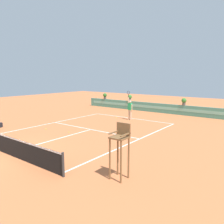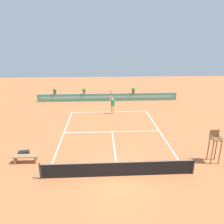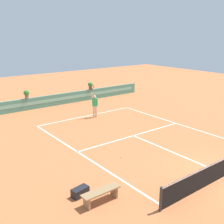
{
  "view_description": "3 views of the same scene",
  "coord_description": "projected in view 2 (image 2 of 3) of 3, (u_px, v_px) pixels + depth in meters",
  "views": [
    {
      "loc": [
        10.84,
        -5.36,
        3.9
      ],
      "look_at": [
        0.13,
        8.8,
        1.0
      ],
      "focal_mm": 35.72,
      "sensor_mm": 36.0,
      "label": 1
    },
    {
      "loc": [
        -0.94,
        -10.62,
        7.45
      ],
      "look_at": [
        0.13,
        8.8,
        1.0
      ],
      "focal_mm": 34.48,
      "sensor_mm": 36.0,
      "label": 2
    },
    {
      "loc": [
        -11.16,
        -5.9,
        6.3
      ],
      "look_at": [
        0.13,
        8.8,
        1.0
      ],
      "focal_mm": 44.59,
      "sensor_mm": 36.0,
      "label": 3
    }
  ],
  "objects": [
    {
      "name": "tennis_ball_mid_court",
      "position": [
        106.0,
        140.0,
        16.95
      ],
      "size": [
        0.07,
        0.07,
        0.07
      ],
      "primitive_type": "sphere",
      "color": "#CCE033",
      "rests_on": "ground"
    },
    {
      "name": "back_wall_barrier",
      "position": [
        108.0,
        97.0,
        27.83
      ],
      "size": [
        18.0,
        0.21,
        1.0
      ],
      "color": "#4C8E7A",
      "rests_on": "ground"
    },
    {
      "name": "potted_plant_left",
      "position": [
        84.0,
        91.0,
        27.39
      ],
      "size": [
        0.48,
        0.48,
        0.72
      ],
      "color": "gray",
      "rests_on": "back_wall_barrier"
    },
    {
      "name": "potted_plant_right",
      "position": [
        133.0,
        90.0,
        27.72
      ],
      "size": [
        0.48,
        0.48,
        0.72
      ],
      "color": "#514C47",
      "rests_on": "back_wall_barrier"
    },
    {
      "name": "tennis_ball_near_baseline",
      "position": [
        99.0,
        114.0,
        22.93
      ],
      "size": [
        0.07,
        0.07,
        0.07
      ],
      "primitive_type": "sphere",
      "color": "#CCE033",
      "rests_on": "ground"
    },
    {
      "name": "potted_plant_far_left",
      "position": [
        55.0,
        91.0,
        27.2
      ],
      "size": [
        0.48,
        0.48,
        0.72
      ],
      "color": "#514C47",
      "rests_on": "back_wall_barrier"
    },
    {
      "name": "tennis_ball_by_sideline",
      "position": [
        79.0,
        143.0,
        16.49
      ],
      "size": [
        0.07,
        0.07,
        0.07
      ],
      "primitive_type": "sphere",
      "color": "#CCE033",
      "rests_on": "ground"
    },
    {
      "name": "umpire_chair",
      "position": [
        215.0,
        143.0,
        13.55
      ],
      "size": [
        0.6,
        0.6,
        2.14
      ],
      "color": "brown",
      "rests_on": "ground"
    },
    {
      "name": "gear_bag",
      "position": [
        24.0,
        154.0,
        14.58
      ],
      "size": [
        0.75,
        0.47,
        0.36
      ],
      "primitive_type": "cube",
      "rotation": [
        0.0,
        0.0,
        0.16
      ],
      "color": "black",
      "rests_on": "ground"
    },
    {
      "name": "net",
      "position": [
        118.0,
        168.0,
        12.3
      ],
      "size": [
        8.92,
        0.1,
        1.0
      ],
      "color": "#333333",
      "rests_on": "ground"
    },
    {
      "name": "tennis_player",
      "position": [
        112.0,
        104.0,
        22.75
      ],
      "size": [
        0.61,
        0.28,
        2.58
      ],
      "color": "beige",
      "rests_on": "ground"
    },
    {
      "name": "court_lines",
      "position": [
        112.0,
        130.0,
        18.82
      ],
      "size": [
        8.32,
        11.94,
        0.01
      ],
      "color": "white",
      "rests_on": "ground"
    },
    {
      "name": "ground_plane",
      "position": [
        112.0,
        134.0,
        18.14
      ],
      "size": [
        60.0,
        60.0,
        0.0
      ],
      "primitive_type": "plane",
      "color": "#C66B3D"
    },
    {
      "name": "bench_courtside",
      "position": [
        25.0,
        157.0,
        13.72
      ],
      "size": [
        1.6,
        0.44,
        0.51
      ],
      "color": "#99754C",
      "rests_on": "ground"
    }
  ]
}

